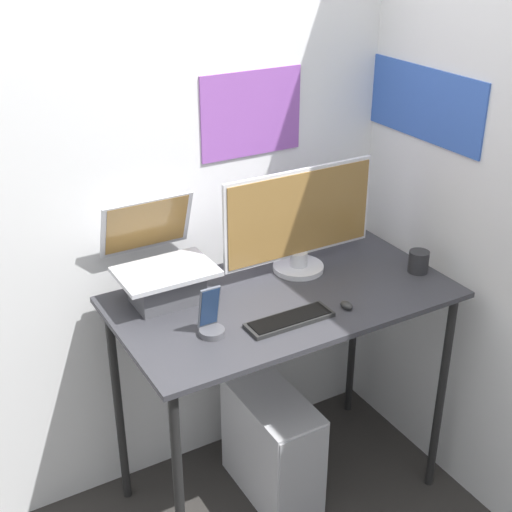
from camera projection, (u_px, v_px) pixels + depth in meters
name	position (u px, v px, depth m)	size (l,w,h in m)	color
wall_back	(227.00, 156.00, 2.65)	(6.00, 0.06, 2.60)	silver
wall_side_right	(509.00, 184.00, 2.38)	(0.06, 6.00, 2.60)	silver
desk	(283.00, 319.00, 2.55)	(1.19, 0.65, 0.91)	#333338
laptop	(164.00, 275.00, 2.44)	(0.33, 0.31, 0.34)	#4C4C51
monitor	(299.00, 223.00, 2.59)	(0.62, 0.19, 0.40)	silver
keyboard	(290.00, 320.00, 2.34)	(0.30, 0.10, 0.02)	black
mouse	(347.00, 305.00, 2.42)	(0.03, 0.05, 0.02)	#262626
cell_phone	(211.00, 322.00, 2.26)	(0.08, 0.08, 0.17)	#4C4C51
computer_tower	(272.00, 446.00, 2.80)	(0.22, 0.45, 0.46)	silver
mug	(419.00, 262.00, 2.64)	(0.08, 0.08, 0.08)	#262628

